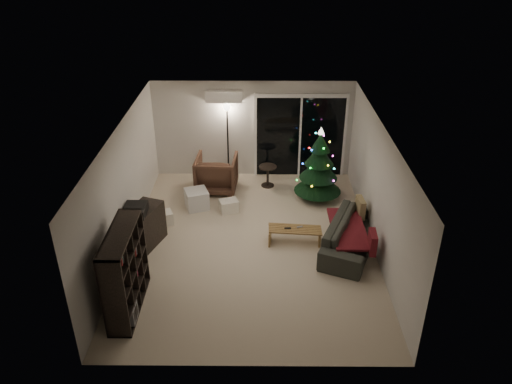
% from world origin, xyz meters
% --- Properties ---
extents(room, '(6.50, 7.51, 2.60)m').
position_xyz_m(room, '(0.46, 1.49, 1.02)').
color(room, beige).
rests_on(room, ground).
extents(bookshelf, '(0.85, 1.56, 1.52)m').
position_xyz_m(bookshelf, '(-2.25, -1.94, 0.76)').
color(bookshelf, black).
rests_on(bookshelf, floor).
extents(media_cabinet, '(0.93, 1.43, 0.84)m').
position_xyz_m(media_cabinet, '(-2.25, -0.23, 0.42)').
color(media_cabinet, black).
rests_on(media_cabinet, floor).
extents(stereo, '(0.42, 0.50, 0.18)m').
position_xyz_m(stereo, '(-2.25, -0.23, 0.93)').
color(stereo, black).
rests_on(stereo, media_cabinet).
extents(armchair, '(1.03, 1.06, 0.91)m').
position_xyz_m(armchair, '(-0.88, 2.35, 0.45)').
color(armchair, brown).
rests_on(armchair, floor).
extents(ottoman, '(0.63, 0.63, 0.44)m').
position_xyz_m(ottoman, '(-1.28, 1.47, 0.22)').
color(ottoman, white).
rests_on(ottoman, floor).
extents(cardboard_box_a, '(0.49, 0.44, 0.29)m').
position_xyz_m(cardboard_box_a, '(-1.95, 0.75, 0.14)').
color(cardboard_box_a, white).
rests_on(cardboard_box_a, floor).
extents(cardboard_box_b, '(0.48, 0.42, 0.28)m').
position_xyz_m(cardboard_box_b, '(-0.53, 1.31, 0.14)').
color(cardboard_box_b, white).
rests_on(cardboard_box_b, floor).
extents(side_table, '(0.57, 0.57, 0.54)m').
position_xyz_m(side_table, '(0.38, 2.58, 0.27)').
color(side_table, black).
rests_on(side_table, floor).
extents(floor_lamp, '(0.31, 0.31, 1.92)m').
position_xyz_m(floor_lamp, '(-0.63, 3.10, 0.96)').
color(floor_lamp, black).
rests_on(floor_lamp, floor).
extents(sofa, '(1.60, 2.30, 0.63)m').
position_xyz_m(sofa, '(2.05, -0.12, 0.31)').
color(sofa, '#3C3F39').
rests_on(sofa, floor).
extents(sofa_throw, '(0.67, 1.54, 0.05)m').
position_xyz_m(sofa_throw, '(1.95, -0.12, 0.45)').
color(sofa_throw, maroon).
rests_on(sofa_throw, sofa).
extents(cushion_a, '(0.16, 0.42, 0.41)m').
position_xyz_m(cushion_a, '(2.30, 0.53, 0.57)').
color(cushion_a, tan).
rests_on(cushion_a, sofa).
extents(cushion_b, '(0.15, 0.42, 0.41)m').
position_xyz_m(cushion_b, '(2.30, -0.77, 0.57)').
color(cushion_b, maroon).
rests_on(cushion_b, sofa).
extents(coffee_table, '(1.11, 0.47, 0.34)m').
position_xyz_m(coffee_table, '(0.90, 0.04, 0.17)').
color(coffee_table, '#AA8447').
rests_on(coffee_table, floor).
extents(remote_a, '(0.14, 0.04, 0.02)m').
position_xyz_m(remote_a, '(0.75, 0.04, 0.35)').
color(remote_a, black).
rests_on(remote_a, coffee_table).
extents(remote_b, '(0.13, 0.08, 0.02)m').
position_xyz_m(remote_b, '(1.00, 0.09, 0.35)').
color(remote_b, slate).
rests_on(remote_b, coffee_table).
extents(christmas_tree, '(1.30, 1.30, 1.81)m').
position_xyz_m(christmas_tree, '(1.56, 1.95, 0.90)').
color(christmas_tree, black).
rests_on(christmas_tree, floor).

